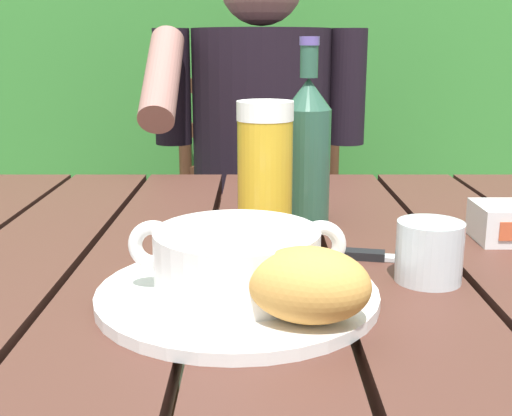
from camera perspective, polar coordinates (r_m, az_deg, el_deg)
The scene contains 11 objects.
dining_table at distance 0.86m, azimuth 1.04°, elevation -9.04°, with size 1.32×0.92×0.75m.
hedge_backdrop at distance 2.31m, azimuth -3.66°, elevation 11.69°, with size 3.78×0.87×1.93m.
chair_near_diner at distance 1.77m, azimuth 0.54°, elevation -2.85°, with size 0.46×0.48×0.96m.
person_eating at distance 1.52m, azimuth 0.49°, elevation 3.94°, with size 0.48×0.47×1.24m.
serving_plate at distance 0.66m, azimuth -1.37°, elevation -7.55°, with size 0.28×0.28×0.01m.
soup_bowl at distance 0.65m, azimuth -1.39°, elevation -4.40°, with size 0.21×0.16×0.07m.
bread_roll at distance 0.58m, azimuth 4.87°, elevation -6.68°, with size 0.13×0.11×0.07m.
beer_glass at distance 0.86m, azimuth 1.26°, elevation 3.42°, with size 0.07×0.07×0.18m.
beer_bottle at distance 0.94m, azimuth 4.77°, elevation 5.33°, with size 0.07×0.07×0.26m.
water_glass_small at distance 0.73m, azimuth 15.12°, elevation -3.72°, with size 0.07×0.07×0.07m.
table_knife at distance 0.79m, azimuth 11.23°, elevation -4.20°, with size 0.14×0.05×0.01m.
Camera 1 is at (-0.01, -0.79, 1.00)m, focal length 45.92 mm.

